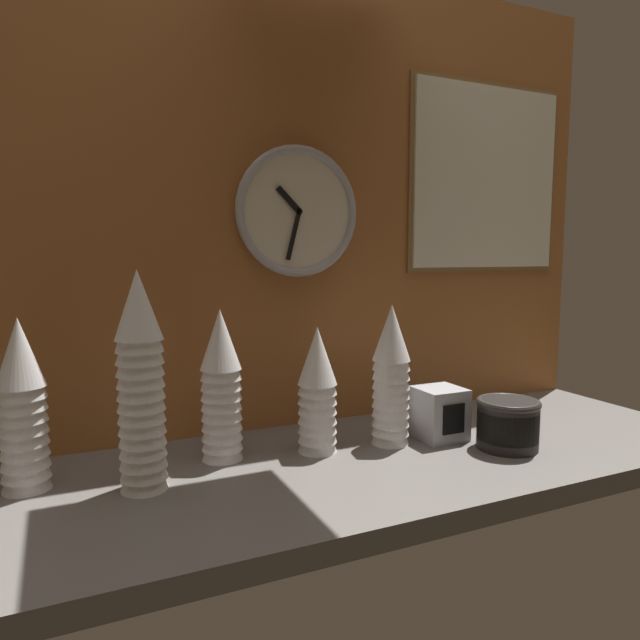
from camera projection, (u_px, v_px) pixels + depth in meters
The scene contains 11 objects.
ground_plane at pixel (362, 465), 1.14m from camera, with size 1.60×0.56×0.04m, color slate.
wall_tiled_back at pixel (308, 200), 1.32m from camera, with size 1.60×0.03×1.05m.
cup_stack_center at pixel (317, 390), 1.15m from camera, with size 0.08×0.08×0.26m.
cup_stack_left at pixel (141, 381), 0.95m from camera, with size 0.08×0.08×0.38m.
cup_stack_center_right at pixel (391, 375), 1.19m from camera, with size 0.08×0.08×0.30m.
cup_stack_center_left at pixel (221, 385), 1.10m from camera, with size 0.08×0.08×0.30m.
cup_stack_far_left at pixel (22, 405), 0.96m from camera, with size 0.08×0.08×0.30m.
bowl_stack_right at pixel (508, 422), 1.18m from camera, with size 0.13×0.13×0.10m.
wall_clock at pixel (298, 212), 1.28m from camera, with size 0.29×0.03×0.29m.
menu_board at pixel (486, 178), 1.50m from camera, with size 0.48×0.01×0.49m.
napkin_dispenser at pixel (439, 413), 1.24m from camera, with size 0.10×0.10×0.11m.
Camera 1 is at (-0.54, -0.96, 0.40)m, focal length 32.00 mm.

